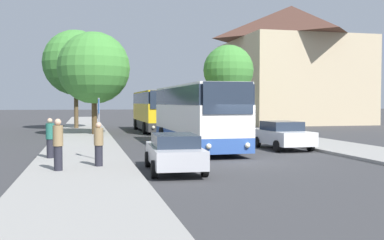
# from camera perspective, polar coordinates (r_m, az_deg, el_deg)

# --- Properties ---
(ground_plane) EXTENTS (300.00, 300.00, 0.00)m
(ground_plane) POSITION_cam_1_polar(r_m,az_deg,el_deg) (20.03, 6.76, -5.19)
(ground_plane) COLOR #38383A
(ground_plane) RESTS_ON ground
(sidewalk_left) EXTENTS (4.00, 120.00, 0.15)m
(sidewalk_left) POSITION_cam_1_polar(r_m,az_deg,el_deg) (18.80, -13.78, -5.49)
(sidewalk_left) COLOR gray
(sidewalk_left) RESTS_ON ground_plane
(sidewalk_right) EXTENTS (4.00, 120.00, 0.15)m
(sidewalk_right) POSITION_cam_1_polar(r_m,az_deg,el_deg) (23.37, 23.13, -4.10)
(sidewalk_right) COLOR gray
(sidewalk_right) RESTS_ON ground_plane
(building_right_background) EXTENTS (14.66, 15.52, 14.69)m
(building_right_background) POSITION_cam_1_polar(r_m,az_deg,el_deg) (58.13, 12.45, 6.88)
(building_right_background) COLOR #C6B28E
(building_right_background) RESTS_ON ground_plane
(bus_front) EXTENTS (2.96, 11.86, 3.53)m
(bus_front) POSITION_cam_1_polar(r_m,az_deg,el_deg) (25.57, 0.45, 0.66)
(bus_front) COLOR #2D519E
(bus_front) RESTS_ON ground_plane
(bus_middle) EXTENTS (2.86, 10.54, 3.55)m
(bus_middle) POSITION_cam_1_polar(r_m,az_deg,el_deg) (40.09, -4.84, 1.23)
(bus_middle) COLOR #2D2D2D
(bus_middle) RESTS_ON ground_plane
(parked_car_left_curb) EXTENTS (2.14, 4.54, 1.41)m
(parked_car_left_curb) POSITION_cam_1_polar(r_m,az_deg,el_deg) (16.75, -2.27, -4.05)
(parked_car_left_curb) COLOR #B7B7BC
(parked_car_left_curb) RESTS_ON ground_plane
(parked_car_right_near) EXTENTS (2.21, 4.20, 1.54)m
(parked_car_right_near) POSITION_cam_1_polar(r_m,az_deg,el_deg) (25.30, 11.43, -1.84)
(parked_car_right_near) COLOR silver
(parked_car_right_near) RESTS_ON ground_plane
(bus_stop_sign) EXTENTS (0.08, 0.45, 2.63)m
(bus_stop_sign) POSITION_cam_1_polar(r_m,az_deg,el_deg) (19.46, -11.74, -0.18)
(bus_stop_sign) COLOR gray
(bus_stop_sign) RESTS_ON sidewalk_left
(pedestrian_waiting_near) EXTENTS (0.36, 0.36, 1.86)m
(pedestrian_waiting_near) POSITION_cam_1_polar(r_m,az_deg,el_deg) (16.71, -16.65, -2.97)
(pedestrian_waiting_near) COLOR #23232D
(pedestrian_waiting_near) RESTS_ON sidewalk_left
(pedestrian_waiting_far) EXTENTS (0.36, 0.36, 1.75)m
(pedestrian_waiting_far) POSITION_cam_1_polar(r_m,az_deg,el_deg) (20.59, -17.59, -2.18)
(pedestrian_waiting_far) COLOR #23232D
(pedestrian_waiting_far) RESTS_ON sidewalk_left
(pedestrian_walking_back) EXTENTS (0.36, 0.36, 1.68)m
(pedestrian_walking_back) POSITION_cam_1_polar(r_m,az_deg,el_deg) (17.52, -11.77, -3.01)
(pedestrian_walking_back) COLOR #23232D
(pedestrian_walking_back) RESTS_ON sidewalk_left
(tree_left_near) EXTENTS (6.18, 6.18, 9.32)m
(tree_left_near) POSITION_cam_1_polar(r_m,az_deg,el_deg) (44.38, -14.55, 7.05)
(tree_left_near) COLOR brown
(tree_left_near) RESTS_ON sidewalk_left
(tree_left_far) EXTENTS (5.52, 5.52, 7.86)m
(tree_left_far) POSITION_cam_1_polar(r_m,az_deg,el_deg) (35.51, -12.35, 6.48)
(tree_left_far) COLOR #513D23
(tree_left_far) RESTS_ON sidewalk_left
(tree_right_near) EXTENTS (4.83, 4.83, 7.97)m
(tree_right_near) POSITION_cam_1_polar(r_m,az_deg,el_deg) (43.45, 4.65, 6.31)
(tree_right_near) COLOR brown
(tree_right_near) RESTS_ON sidewalk_right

